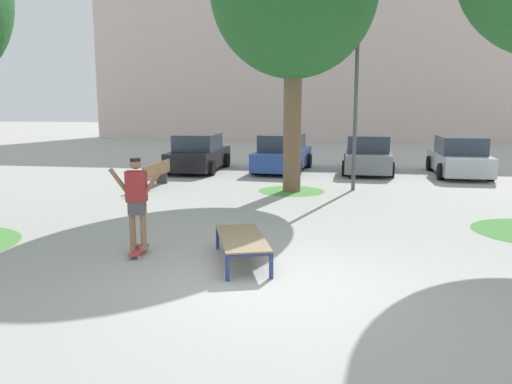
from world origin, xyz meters
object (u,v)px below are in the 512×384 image
car_silver (459,158)px  light_post (357,67)px  skate_box (242,240)px  park_bench (153,174)px  skater (137,197)px  car_grey (368,155)px  car_blue (283,154)px  car_black (199,154)px  skateboard (139,250)px

car_silver → light_post: (-4.02, -4.02, 3.13)m
skate_box → park_bench: 8.63m
skate_box → car_silver: bearing=63.3°
park_bench → light_post: 7.31m
skate_box → skater: skater is taller
car_grey → car_silver: size_ratio=1.01×
skater → car_blue: (1.27, 12.09, -0.38)m
skater → car_grey: (4.66, 12.27, -0.38)m
car_black → car_grey: 6.80m
skateboard → car_blue: car_blue is taller
skater → car_silver: bearing=56.0°
park_bench → skateboard: bearing=-71.5°
skate_box → light_post: size_ratio=0.35×
skate_box → car_black: (-4.09, 11.81, 0.28)m
skate_box → skater: (-1.98, 0.17, 0.66)m
car_blue → light_post: size_ratio=0.74×
car_blue → car_silver: same height
car_grey → light_post: (-0.63, -4.38, 3.13)m
car_grey → park_bench: size_ratio=1.77×
skate_box → skater: size_ratio=1.21×
car_silver → car_black: bearing=-178.4°
light_post → car_silver: bearing=45.1°
car_blue → light_post: bearing=-56.7°
car_black → skateboard: bearing=-79.7°
skate_box → car_silver: 13.53m
car_black → car_silver: size_ratio=1.00×
skate_box → park_bench: bearing=120.7°
car_black → car_blue: (3.38, 0.46, 0.00)m
skater → car_blue: size_ratio=0.39×
skate_box → car_black: 12.50m
park_bench → car_silver: bearing=24.0°
skateboard → car_black: size_ratio=0.19×
skateboard → park_bench: bearing=108.5°
skater → car_black: 11.83m
skater → park_bench: bearing=108.5°
skate_box → skateboard: size_ratio=2.50×
skate_box → light_post: (2.05, 8.06, 3.41)m
skater → park_bench: skater is taller
car_blue → car_silver: (6.78, -0.18, 0.00)m
car_blue → car_black: bearing=-172.3°
car_grey → car_silver: same height
skater → car_silver: (8.04, 11.91, -0.38)m
skateboard → skate_box: bearing=-4.9°
car_silver → car_blue: bearing=178.5°
skate_box → car_silver: car_silver is taller
car_grey → park_bench: 8.69m
car_black → car_silver: bearing=1.6°
skateboard → car_silver: size_ratio=0.19×
park_bench → car_blue: bearing=52.7°
car_silver → park_bench: (-10.47, -4.66, -0.24)m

